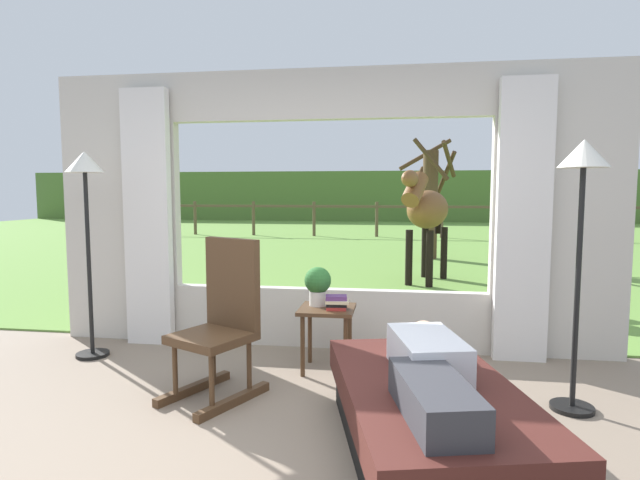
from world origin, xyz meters
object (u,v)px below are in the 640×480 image
Objects in this scene: floor_lamp_right at (582,193)px; horse at (426,211)px; book_stack at (337,303)px; side_table at (327,319)px; potted_plant at (318,284)px; reclining_person at (429,368)px; recliner_sofa at (428,418)px; rocking_chair at (222,320)px; floor_lamp_left at (86,192)px; pasture_tree at (431,199)px.

horse is (-0.73, 4.64, -0.29)m from floor_lamp_right.
side_table is at bearing 145.61° from book_stack.
horse reaches higher than potted_plant.
book_stack is at bearing -34.39° from side_table.
reclining_person reaches higher than book_stack.
side_table is at bearing 95.77° from horse.
potted_plant is (-0.81, 1.34, 0.48)m from recliner_sofa.
floor_lamp_left is at bearing -178.37° from rocking_chair.
recliner_sofa is 3.37m from floor_lamp_left.
floor_lamp_right is at bearing -17.71° from potted_plant.
pasture_tree is (0.25, 3.00, 0.14)m from horse.
rocking_chair is at bearing -138.01° from side_table.
reclining_person is 1.27× the size of rocking_chair.
potted_plant reaches higher than recliner_sofa.
horse is at bearing 52.68° from floor_lamp_left.
recliner_sofa is 0.72× the size of pasture_tree.
floor_lamp_right reaches higher than side_table.
rocking_chair is 0.62× the size of horse.
book_stack is 0.11× the size of floor_lamp_left.
floor_lamp_right reaches higher than reclining_person.
horse reaches higher than side_table.
pasture_tree is at bearing 79.37° from potted_plant.
horse is at bearing -94.68° from pasture_tree.
floor_lamp_left is at bearing 141.47° from recliner_sofa.
book_stack is 4.32m from horse.
side_table is 0.29× the size of floor_lamp_left.
recliner_sofa is at bearing -25.17° from floor_lamp_left.
pasture_tree is at bearing -75.27° from horse.
potted_plant is 0.12× the size of pasture_tree.
rocking_chair reaches higher than potted_plant.
floor_lamp_right is at bearing 118.30° from horse.
book_stack is 0.08× the size of pasture_tree.
side_table is 0.29m from potted_plant.
side_table is 1.63× the size of potted_plant.
pasture_tree is at bearing 73.15° from recliner_sofa.
side_table is (-0.73, 1.28, 0.21)m from recliner_sofa.
pasture_tree is at bearing 93.59° from floor_lamp_right.
horse reaches higher than recliner_sofa.
potted_plant is at bearing 74.41° from rocking_chair.
reclining_person is at bearing -1.42° from rocking_chair.
rocking_chair is at bearing -24.45° from floor_lamp_left.
floor_lamp_left is (-2.10, 0.05, 1.02)m from side_table.
reclining_person is 0.80× the size of floor_lamp_right.
rocking_chair is (-1.40, 0.73, 0.02)m from reclining_person.
rocking_chair is at bearing -144.18° from book_stack.
book_stack is at bearing 97.06° from horse.
potted_plant is 2.16m from floor_lamp_left.
pasture_tree reaches higher than book_stack.
pasture_tree is (1.25, 7.12, 0.87)m from side_table.
book_stack reaches higher than side_table.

